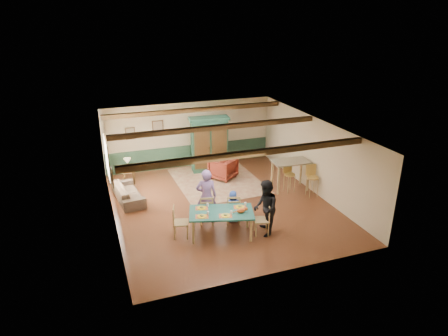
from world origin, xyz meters
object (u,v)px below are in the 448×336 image
object	(u,v)px
sofa	(128,193)
table_lamp	(128,164)
armoire	(209,144)
person_woman	(265,208)
dining_chair_end_right	(261,219)
dining_table	(221,224)
person_child	(233,206)
dining_chair_end_left	(181,222)
end_table	(129,177)
person_man	(206,196)
armchair	(223,168)
bar_stool_left	(290,178)
bar_stool_right	(312,181)
dining_chair_far_right	(233,208)
cat	(241,210)
counter_table	(290,175)
dining_chair_far_left	(207,209)

from	to	relation	value
sofa	table_lamp	xyz separation A→B (m)	(0.20, 1.48, 0.48)
armoire	person_woman	bearing A→B (deg)	-84.89
dining_chair_end_right	sofa	distance (m)	4.94
dining_table	person_child	xyz separation A→B (m)	(0.61, 0.67, 0.13)
dining_chair_end_left	end_table	xyz separation A→B (m)	(-0.93, 4.44, -0.22)
dining_table	end_table	distance (m)	5.19
armoire	dining_chair_end_left	bearing A→B (deg)	-111.37
person_man	end_table	distance (m)	4.35
person_man	armchair	xyz separation A→B (m)	(1.65, 3.14, -0.46)
sofa	armchair	bearing A→B (deg)	-85.33
person_woman	dining_table	bearing A→B (deg)	-90.00
sofa	person_man	bearing A→B (deg)	-145.58
person_man	bar_stool_left	distance (m)	3.70
dining_chair_end_left	person_woman	world-z (taller)	person_woman
bar_stool_right	person_child	bearing A→B (deg)	-162.45
bar_stool_right	armchair	bearing A→B (deg)	137.22
dining_chair_end_right	sofa	size ratio (longest dim) A/B	0.50
armoire	end_table	xyz separation A→B (m)	(-3.29, -0.26, -0.86)
person_woman	dining_chair_far_right	bearing A→B (deg)	-130.27
person_child	bar_stool_left	world-z (taller)	bar_stool_left
dining_table	armchair	size ratio (longest dim) A/B	2.03
cat	sofa	bearing A→B (deg)	143.96
bar_stool_right	table_lamp	bearing A→B (deg)	154.96
person_woman	armoire	size ratio (longest dim) A/B	0.75
dining_chair_far_right	cat	xyz separation A→B (m)	(-0.08, -0.84, 0.37)
dining_chair_far_right	armoire	bearing A→B (deg)	-82.42
dining_chair_far_right	counter_table	size ratio (longest dim) A/B	0.72
table_lamp	sofa	bearing A→B (deg)	-97.83
dining_chair_far_right	sofa	world-z (taller)	dining_chair_far_right
person_child	dining_chair_far_left	bearing A→B (deg)	5.71
dining_chair_far_left	armoire	size ratio (longest dim) A/B	0.43
armoire	counter_table	size ratio (longest dim) A/B	1.68
dining_chair_end_right	table_lamp	distance (m)	6.00
person_woman	armchair	bearing A→B (deg)	-167.46
person_child	sofa	bearing A→B (deg)	-26.42
dining_chair_far_right	person_woman	size ratio (longest dim) A/B	0.58
end_table	bar_stool_left	xyz separation A→B (m)	(5.38, -2.70, 0.27)
dining_table	person_woman	xyz separation A→B (m)	(1.22, -0.35, 0.46)
counter_table	bar_stool_right	bearing A→B (deg)	-58.21
dining_chair_far_right	person_child	world-z (taller)	person_child
sofa	bar_stool_right	world-z (taller)	bar_stool_right
person_child	cat	world-z (taller)	person_child
counter_table	armoire	bearing A→B (deg)	128.09
cat	table_lamp	bearing A→B (deg)	133.00
counter_table	end_table	bearing A→B (deg)	155.18
armoire	end_table	size ratio (longest dim) A/B	4.27
dining_table	table_lamp	distance (m)	5.20
armchair	sofa	bearing A→B (deg)	-25.58
dining_chair_far_left	dining_chair_end_left	xyz separation A→B (m)	(-0.93, -0.49, 0.00)
dining_chair_far_right	end_table	bearing A→B (deg)	-41.70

